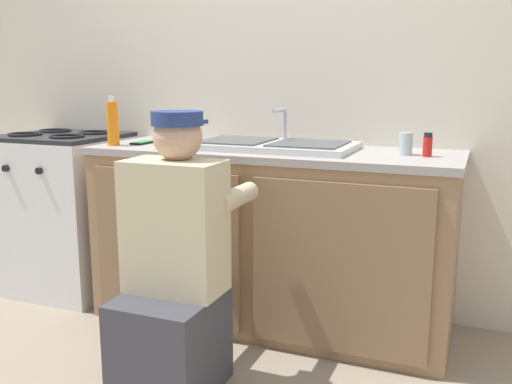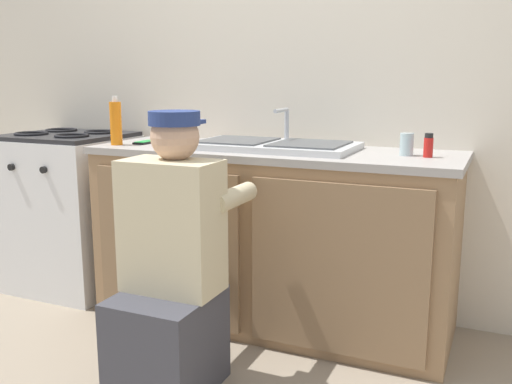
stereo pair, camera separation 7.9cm
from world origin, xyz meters
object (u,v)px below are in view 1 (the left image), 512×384
stove_range (66,212)px  plumber_person (174,277)px  spice_bottle_red (428,145)px  soap_bottle_orange (113,123)px  sink_double_basin (272,145)px  cell_phone (143,143)px  water_glass (406,144)px  soda_cup_red (174,131)px

stove_range → plumber_person: 1.37m
spice_bottle_red → soap_bottle_orange: bearing=-174.0°
sink_double_basin → stove_range: bearing=-179.9°
sink_double_basin → spice_bottle_red: (0.73, -0.01, 0.03)m
plumber_person → cell_phone: plumber_person is taller
water_glass → soap_bottle_orange: 1.45m
soap_bottle_orange → spice_bottle_red: bearing=6.0°
plumber_person → cell_phone: size_ratio=7.89×
spice_bottle_red → cell_phone: (-1.44, -0.04, -0.04)m
sink_double_basin → soda_cup_red: (-0.49, -0.10, 0.06)m
plumber_person → soap_bottle_orange: (-0.67, 0.58, 0.54)m
sink_double_basin → spice_bottle_red: 0.73m
sink_double_basin → soda_cup_red: 0.50m
soda_cup_red → spice_bottle_red: bearing=4.2°
soda_cup_red → spice_bottle_red: size_ratio=1.45×
soap_bottle_orange → water_glass: bearing=7.2°
spice_bottle_red → water_glass: (-0.10, 0.02, -0.00)m
sink_double_basin → water_glass: (0.64, 0.01, 0.03)m
soda_cup_red → cell_phone: soda_cup_red is taller
stove_range → water_glass: water_glass is taller
plumber_person → soap_bottle_orange: bearing=139.5°
soda_cup_red → soap_bottle_orange: size_ratio=0.61×
stove_range → cell_phone: 0.73m
soda_cup_red → water_glass: 1.13m
plumber_person → soap_bottle_orange: soap_bottle_orange is taller
sink_double_basin → stove_range: size_ratio=0.86×
stove_range → spice_bottle_red: (2.01, -0.01, 0.48)m
stove_range → cell_phone: stove_range is taller
sink_double_basin → water_glass: 0.64m
sink_double_basin → spice_bottle_red: bearing=-0.6°
spice_bottle_red → cell_phone: bearing=-178.2°
stove_range → soda_cup_red: (0.79, -0.09, 0.51)m
soda_cup_red → water_glass: bearing=5.6°
cell_phone → soda_cup_red: bearing=-11.7°
soda_cup_red → soap_bottle_orange: 0.32m
sink_double_basin → stove_range: sink_double_basin is taller
soda_cup_red → soap_bottle_orange: bearing=-167.1°
sink_double_basin → plumber_person: plumber_person is taller
water_glass → spice_bottle_red: bearing=-12.5°
plumber_person → soda_cup_red: (-0.36, 0.65, 0.50)m
sink_double_basin → plumber_person: bearing=-99.8°
water_glass → soap_bottle_orange: soap_bottle_orange is taller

